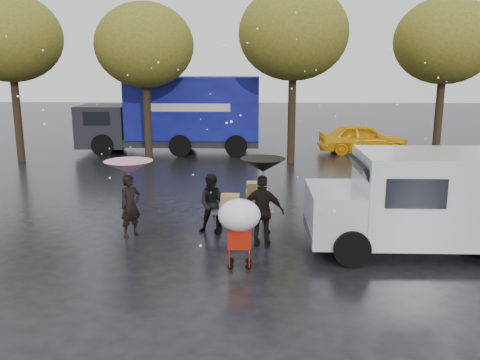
{
  "coord_description": "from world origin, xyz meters",
  "views": [
    {
      "loc": [
        1.04,
        -11.06,
        4.02
      ],
      "look_at": [
        0.65,
        1.0,
        1.28
      ],
      "focal_mm": 38.0,
      "sensor_mm": 36.0,
      "label": 1
    }
  ],
  "objects_px": {
    "yellow_taxi": "(362,138)",
    "person_pink": "(130,206)",
    "vendor_cart": "(246,203)",
    "blue_truck": "(176,115)",
    "shopping_cart": "(239,219)",
    "white_van": "(429,200)",
    "person_black": "(263,211)"
  },
  "relations": [
    {
      "from": "white_van",
      "to": "yellow_taxi",
      "type": "height_order",
      "value": "white_van"
    },
    {
      "from": "person_pink",
      "to": "vendor_cart",
      "type": "height_order",
      "value": "person_pink"
    },
    {
      "from": "vendor_cart",
      "to": "white_van",
      "type": "height_order",
      "value": "white_van"
    },
    {
      "from": "shopping_cart",
      "to": "blue_truck",
      "type": "distance_m",
      "value": 14.37
    },
    {
      "from": "person_pink",
      "to": "vendor_cart",
      "type": "distance_m",
      "value": 2.78
    },
    {
      "from": "person_pink",
      "to": "blue_truck",
      "type": "relative_size",
      "value": 0.18
    },
    {
      "from": "vendor_cart",
      "to": "yellow_taxi",
      "type": "relative_size",
      "value": 0.37
    },
    {
      "from": "person_black",
      "to": "shopping_cart",
      "type": "bearing_deg",
      "value": 81.27
    },
    {
      "from": "vendor_cart",
      "to": "white_van",
      "type": "distance_m",
      "value": 4.22
    },
    {
      "from": "person_black",
      "to": "blue_truck",
      "type": "xyz_separation_m",
      "value": [
        -3.88,
        12.59,
        0.94
      ]
    },
    {
      "from": "person_black",
      "to": "blue_truck",
      "type": "distance_m",
      "value": 13.2
    },
    {
      "from": "person_pink",
      "to": "vendor_cart",
      "type": "relative_size",
      "value": 0.99
    },
    {
      "from": "person_black",
      "to": "vendor_cart",
      "type": "distance_m",
      "value": 1.16
    },
    {
      "from": "person_pink",
      "to": "vendor_cart",
      "type": "bearing_deg",
      "value": -37.08
    },
    {
      "from": "person_pink",
      "to": "white_van",
      "type": "distance_m",
      "value": 6.81
    },
    {
      "from": "yellow_taxi",
      "to": "person_pink",
      "type": "bearing_deg",
      "value": 145.22
    },
    {
      "from": "person_black",
      "to": "white_van",
      "type": "relative_size",
      "value": 0.33
    },
    {
      "from": "person_pink",
      "to": "vendor_cart",
      "type": "xyz_separation_m",
      "value": [
        2.74,
        0.47,
        -0.02
      ]
    },
    {
      "from": "person_black",
      "to": "white_van",
      "type": "bearing_deg",
      "value": -171.71
    },
    {
      "from": "person_pink",
      "to": "white_van",
      "type": "relative_size",
      "value": 0.31
    },
    {
      "from": "vendor_cart",
      "to": "yellow_taxi",
      "type": "height_order",
      "value": "yellow_taxi"
    },
    {
      "from": "person_pink",
      "to": "person_black",
      "type": "relative_size",
      "value": 0.91
    },
    {
      "from": "vendor_cart",
      "to": "blue_truck",
      "type": "xyz_separation_m",
      "value": [
        -3.48,
        11.5,
        1.03
      ]
    },
    {
      "from": "person_black",
      "to": "yellow_taxi",
      "type": "bearing_deg",
      "value": -100.05
    },
    {
      "from": "person_black",
      "to": "vendor_cart",
      "type": "relative_size",
      "value": 1.08
    },
    {
      "from": "shopping_cart",
      "to": "white_van",
      "type": "xyz_separation_m",
      "value": [
        4.09,
        1.2,
        0.1
      ]
    },
    {
      "from": "shopping_cart",
      "to": "white_van",
      "type": "relative_size",
      "value": 0.3
    },
    {
      "from": "shopping_cart",
      "to": "vendor_cart",
      "type": "bearing_deg",
      "value": 88.08
    },
    {
      "from": "vendor_cart",
      "to": "shopping_cart",
      "type": "relative_size",
      "value": 1.04
    },
    {
      "from": "shopping_cart",
      "to": "white_van",
      "type": "bearing_deg",
      "value": 16.38
    },
    {
      "from": "person_pink",
      "to": "person_black",
      "type": "distance_m",
      "value": 3.2
    },
    {
      "from": "person_pink",
      "to": "shopping_cart",
      "type": "height_order",
      "value": "person_pink"
    }
  ]
}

